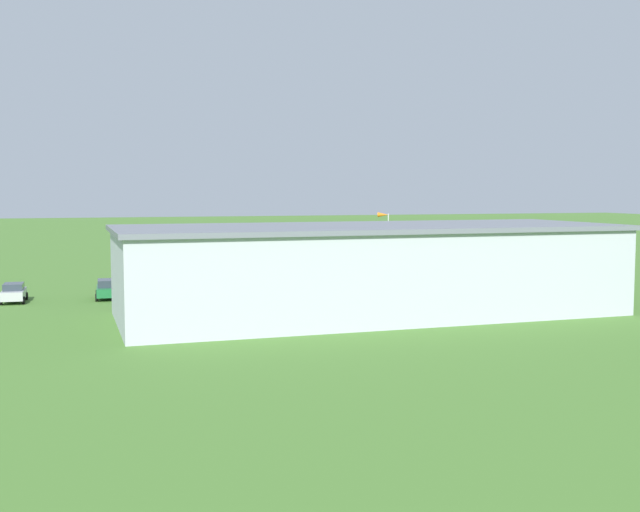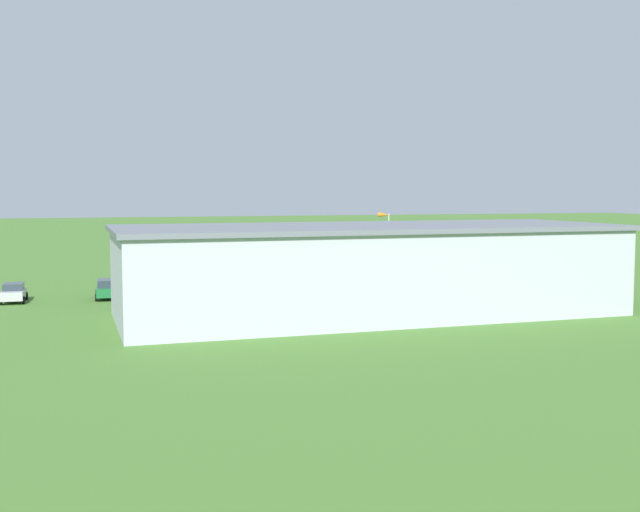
% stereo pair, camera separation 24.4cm
% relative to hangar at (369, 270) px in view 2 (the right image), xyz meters
% --- Properties ---
extents(ground_plane, '(400.00, 400.00, 0.00)m').
position_rel_hangar_xyz_m(ground_plane, '(2.97, -28.43, -3.34)').
color(ground_plane, '#47752D').
extents(hangar, '(37.38, 14.66, 6.66)m').
position_rel_hangar_xyz_m(hangar, '(0.00, 0.00, 0.00)').
color(hangar, '#B7BCC6').
rests_on(hangar, ground_plane).
extents(biplane, '(8.18, 7.16, 3.99)m').
position_rel_hangar_xyz_m(biplane, '(-3.04, -23.16, 0.46)').
color(biplane, silver).
extents(car_green, '(2.03, 4.10, 1.66)m').
position_rel_hangar_xyz_m(car_green, '(18.46, -14.35, -2.49)').
color(car_green, '#1E6B38').
rests_on(car_green, ground_plane).
extents(car_silver, '(2.02, 3.96, 1.59)m').
position_rel_hangar_xyz_m(car_silver, '(25.89, -14.45, -2.51)').
color(car_silver, '#B7B7BC').
rests_on(car_silver, ground_plane).
extents(person_at_fence_line, '(0.41, 0.41, 1.55)m').
position_rel_hangar_xyz_m(person_at_fence_line, '(-19.75, -18.46, -2.57)').
color(person_at_fence_line, '#3F3F47').
rests_on(person_at_fence_line, ground_plane).
extents(person_beside_truck, '(0.52, 0.52, 1.78)m').
position_rel_hangar_xyz_m(person_beside_truck, '(-10.83, -18.77, -2.45)').
color(person_beside_truck, navy).
rests_on(person_beside_truck, ground_plane).
extents(person_by_parked_cars, '(0.45, 0.45, 1.66)m').
position_rel_hangar_xyz_m(person_by_parked_cars, '(15.91, -17.06, -2.51)').
color(person_by_parked_cars, navy).
rests_on(person_by_parked_cars, ground_plane).
extents(person_walking_on_apron, '(0.53, 0.53, 1.74)m').
position_rel_hangar_xyz_m(person_walking_on_apron, '(6.28, -18.85, -2.47)').
color(person_walking_on_apron, orange).
rests_on(person_walking_on_apron, ground_plane).
extents(person_near_hangar_door, '(0.54, 0.54, 1.71)m').
position_rel_hangar_xyz_m(person_near_hangar_door, '(-19.81, -11.00, -2.48)').
color(person_near_hangar_door, '#3F3F47').
rests_on(person_near_hangar_door, ground_plane).
extents(windsock, '(1.46, 1.25, 6.57)m').
position_rel_hangar_xyz_m(windsock, '(-15.47, -35.47, 2.42)').
color(windsock, silver).
rests_on(windsock, ground_plane).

